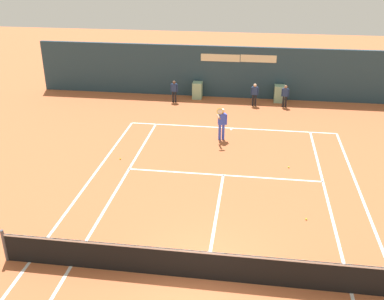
# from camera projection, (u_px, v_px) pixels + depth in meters

# --- Properties ---
(ground_plane) EXTENTS (80.00, 80.00, 0.01)m
(ground_plane) POSITION_uv_depth(u_px,v_px,m) (208.00, 266.00, 13.26)
(ground_plane) COLOR #BC6038
(tennis_net) EXTENTS (12.10, 0.10, 1.07)m
(tennis_net) POSITION_uv_depth(u_px,v_px,m) (206.00, 265.00, 12.53)
(tennis_net) COLOR #4C4C51
(tennis_net) RESTS_ON ground_plane
(sponsor_back_wall) EXTENTS (25.00, 1.02, 3.15)m
(sponsor_back_wall) POSITION_uv_depth(u_px,v_px,m) (238.00, 73.00, 27.39)
(sponsor_back_wall) COLOR #233D4C
(sponsor_back_wall) RESTS_ON ground_plane
(player_on_baseline) EXTENTS (0.50, 0.77, 1.80)m
(player_on_baseline) POSITION_uv_depth(u_px,v_px,m) (222.00, 121.00, 21.51)
(player_on_baseline) COLOR blue
(player_on_baseline) RESTS_ON ground_plane
(ball_kid_left_post) EXTENTS (0.44, 0.21, 1.32)m
(ball_kid_left_post) POSITION_uv_depth(u_px,v_px,m) (285.00, 95.00, 26.00)
(ball_kid_left_post) COLOR black
(ball_kid_left_post) RESTS_ON ground_plane
(ball_kid_right_post) EXTENTS (0.45, 0.19, 1.34)m
(ball_kid_right_post) POSITION_uv_depth(u_px,v_px,m) (255.00, 93.00, 26.22)
(ball_kid_right_post) COLOR black
(ball_kid_right_post) RESTS_ON ground_plane
(ball_kid_centre_post) EXTENTS (0.44, 0.18, 1.33)m
(ball_kid_centre_post) POSITION_uv_depth(u_px,v_px,m) (174.00, 90.00, 26.84)
(ball_kid_centre_post) COLOR black
(ball_kid_centre_post) RESTS_ON ground_plane
(tennis_ball_by_sideline) EXTENTS (0.07, 0.07, 0.07)m
(tennis_ball_by_sideline) POSITION_uv_depth(u_px,v_px,m) (120.00, 159.00, 19.86)
(tennis_ball_by_sideline) COLOR #CCE033
(tennis_ball_by_sideline) RESTS_ON ground_plane
(tennis_ball_mid_court) EXTENTS (0.07, 0.07, 0.07)m
(tennis_ball_mid_court) POSITION_uv_depth(u_px,v_px,m) (289.00, 167.00, 19.10)
(tennis_ball_mid_court) COLOR #CCE033
(tennis_ball_mid_court) RESTS_ON ground_plane
(tennis_ball_near_service_line) EXTENTS (0.07, 0.07, 0.07)m
(tennis_ball_near_service_line) POSITION_uv_depth(u_px,v_px,m) (306.00, 219.00, 15.47)
(tennis_ball_near_service_line) COLOR #CCE033
(tennis_ball_near_service_line) RESTS_ON ground_plane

